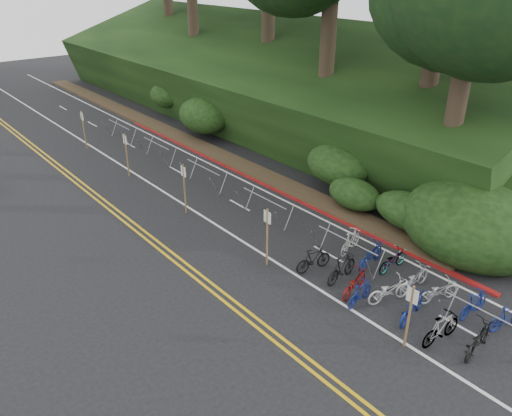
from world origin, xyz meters
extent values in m
plane|color=black|center=(0.00, 0.00, 0.00)|extent=(120.00, 120.00, 0.00)
cube|color=gold|center=(-2.15, 10.00, 0.00)|extent=(0.12, 80.00, 0.01)
cube|color=gold|center=(-1.85, 10.00, 0.00)|extent=(0.12, 80.00, 0.01)
cube|color=silver|center=(1.00, 10.00, 0.00)|extent=(0.12, 80.00, 0.01)
cube|color=silver|center=(5.20, 10.00, 0.00)|extent=(0.12, 80.00, 0.01)
cube|color=silver|center=(3.10, -2.00, 0.00)|extent=(0.10, 1.60, 0.01)
cube|color=silver|center=(3.10, 4.00, 0.00)|extent=(0.10, 1.60, 0.01)
cube|color=silver|center=(3.10, 10.00, 0.00)|extent=(0.10, 1.60, 0.01)
cube|color=silver|center=(3.10, 16.00, 0.00)|extent=(0.10, 1.60, 0.01)
cube|color=silver|center=(3.10, 22.00, 0.00)|extent=(0.10, 1.60, 0.01)
cube|color=silver|center=(3.10, 28.00, 0.00)|extent=(0.10, 1.60, 0.01)
cube|color=silver|center=(3.10, 34.00, 0.00)|extent=(0.10, 1.60, 0.01)
cube|color=maroon|center=(5.70, 12.00, 0.05)|extent=(0.25, 28.00, 0.10)
cube|color=black|center=(13.50, 22.00, 2.80)|extent=(12.32, 44.00, 9.11)
cube|color=#382819|center=(6.40, 22.00, 0.08)|extent=(1.40, 44.00, 0.16)
ellipsoid|color=#284C19|center=(7.20, 3.00, 1.04)|extent=(2.00, 2.80, 1.60)
ellipsoid|color=#284C19|center=(8.00, 8.00, 1.55)|extent=(2.60, 3.64, 2.08)
ellipsoid|color=#284C19|center=(9.20, 14.00, 1.99)|extent=(2.20, 3.08, 1.76)
ellipsoid|color=#284C19|center=(7.80, 20.00, 1.56)|extent=(3.00, 4.20, 2.40)
ellipsoid|color=#284C19|center=(8.50, 26.00, 1.73)|extent=(2.40, 3.36, 1.92)
ellipsoid|color=#284C19|center=(9.80, 30.00, 2.41)|extent=(2.80, 3.92, 2.24)
ellipsoid|color=#284C19|center=(7.00, 6.00, 0.90)|extent=(1.80, 2.52, 1.44)
ellipsoid|color=#284C19|center=(10.00, 18.00, 2.60)|extent=(3.20, 4.48, 2.56)
ellipsoid|color=black|center=(8.00, 0.50, 1.21)|extent=(5.28, 6.16, 3.52)
cylinder|color=#2D2319|center=(9.50, 3.00, 4.28)|extent=(0.83, 0.83, 6.17)
cylinder|color=#2D2319|center=(12.00, 6.00, 6.60)|extent=(0.91, 0.91, 7.59)
cylinder|color=#2D2319|center=(11.00, 12.00, 6.06)|extent=(0.88, 0.88, 7.12)
cylinder|color=#2D2319|center=(13.50, 20.00, 7.23)|extent=(0.93, 0.93, 8.07)
cylinder|color=#2D2319|center=(12.50, 28.00, 6.12)|extent=(0.85, 0.85, 6.64)
cylinder|color=#2D2319|center=(15.00, 36.00, 7.30)|extent=(0.91, 0.91, 7.59)
cylinder|color=gray|center=(2.85, -2.68, 1.20)|extent=(0.05, 2.57, 0.05)
cylinder|color=gray|center=(2.57, -1.49, 0.60)|extent=(0.60, 0.04, 1.18)
cylinder|color=gray|center=(3.13, -1.49, 0.60)|extent=(0.60, 0.04, 1.18)
cylinder|color=gray|center=(3.00, 3.00, 1.15)|extent=(0.05, 3.00, 0.05)
cylinder|color=gray|center=(2.72, 1.60, 0.57)|extent=(0.58, 0.04, 1.13)
cylinder|color=gray|center=(3.28, 1.60, 0.57)|extent=(0.58, 0.04, 1.13)
cylinder|color=gray|center=(2.72, 4.40, 0.57)|extent=(0.58, 0.04, 1.13)
cylinder|color=gray|center=(3.28, 4.40, 0.57)|extent=(0.58, 0.04, 1.13)
cylinder|color=gray|center=(3.00, 8.00, 1.15)|extent=(0.05, 3.00, 0.05)
cylinder|color=gray|center=(2.72, 6.60, 0.57)|extent=(0.58, 0.04, 1.13)
cylinder|color=gray|center=(3.28, 6.60, 0.57)|extent=(0.58, 0.04, 1.13)
cylinder|color=gray|center=(2.72, 9.40, 0.57)|extent=(0.58, 0.04, 1.13)
cylinder|color=gray|center=(3.28, 9.40, 0.57)|extent=(0.58, 0.04, 1.13)
cylinder|color=gray|center=(3.00, 13.00, 1.15)|extent=(0.05, 3.00, 0.05)
cylinder|color=gray|center=(2.72, 11.60, 0.57)|extent=(0.58, 0.04, 1.13)
cylinder|color=gray|center=(3.28, 11.60, 0.57)|extent=(0.58, 0.04, 1.13)
cylinder|color=gray|center=(2.72, 14.40, 0.57)|extent=(0.58, 0.04, 1.13)
cylinder|color=gray|center=(3.28, 14.40, 0.57)|extent=(0.58, 0.04, 1.13)
cylinder|color=gray|center=(3.00, 18.00, 1.15)|extent=(0.05, 3.00, 0.05)
cylinder|color=gray|center=(2.72, 16.60, 0.57)|extent=(0.58, 0.04, 1.13)
cylinder|color=gray|center=(3.28, 16.60, 0.57)|extent=(0.58, 0.04, 1.13)
cylinder|color=gray|center=(2.72, 19.40, 0.57)|extent=(0.58, 0.04, 1.13)
cylinder|color=gray|center=(3.28, 19.40, 0.57)|extent=(0.58, 0.04, 1.13)
cylinder|color=gray|center=(3.00, 23.00, 1.15)|extent=(0.05, 3.00, 0.05)
cylinder|color=gray|center=(2.72, 21.60, 0.57)|extent=(0.58, 0.04, 1.13)
cylinder|color=gray|center=(3.28, 21.60, 0.57)|extent=(0.58, 0.04, 1.13)
cylinder|color=gray|center=(2.72, 24.40, 0.57)|extent=(0.58, 0.04, 1.13)
cylinder|color=gray|center=(3.28, 24.40, 0.57)|extent=(0.58, 0.04, 1.13)
cylinder|color=brown|center=(0.89, -1.34, 1.14)|extent=(0.08, 0.08, 2.28)
cube|color=silver|center=(0.89, -1.34, 1.93)|extent=(0.02, 0.40, 0.50)
cylinder|color=brown|center=(0.60, 5.00, 1.25)|extent=(0.08, 0.08, 2.50)
cube|color=silver|center=(0.60, 5.00, 2.15)|extent=(0.02, 0.40, 0.50)
cylinder|color=brown|center=(0.60, 11.00, 1.25)|extent=(0.08, 0.08, 2.50)
cube|color=silver|center=(0.60, 11.00, 2.15)|extent=(0.02, 0.40, 0.50)
cylinder|color=brown|center=(0.60, 17.00, 1.25)|extent=(0.08, 0.08, 2.50)
cube|color=silver|center=(0.60, 17.00, 2.15)|extent=(0.02, 0.40, 0.50)
cylinder|color=brown|center=(0.60, 23.00, 1.25)|extent=(0.08, 0.08, 2.50)
cube|color=silver|center=(0.60, 23.00, 2.15)|extent=(0.02, 0.40, 0.50)
imported|color=navy|center=(1.50, 1.01, 0.44)|extent=(0.59, 1.49, 0.87)
imported|color=black|center=(2.39, -2.89, 0.49)|extent=(0.90, 1.93, 0.98)
imported|color=navy|center=(4.15, -2.96, 0.47)|extent=(0.90, 1.62, 0.94)
imported|color=slate|center=(1.92, -1.91, 0.52)|extent=(0.66, 1.78, 1.05)
imported|color=navy|center=(3.96, -1.88, 0.47)|extent=(0.52, 1.59, 0.95)
imported|color=navy|center=(2.19, -0.64, 0.48)|extent=(1.00, 1.92, 0.96)
imported|color=#9E9EA3|center=(3.78, -0.68, 0.43)|extent=(1.05, 1.72, 0.85)
imported|color=beige|center=(2.40, 0.44, 0.47)|extent=(1.09, 1.88, 0.93)
imported|color=#9E9EA3|center=(3.69, 0.30, 0.46)|extent=(0.68, 1.78, 0.92)
imported|color=maroon|center=(1.81, 1.54, 0.44)|extent=(0.95, 1.76, 0.88)
imported|color=slate|center=(4.19, 1.63, 0.42)|extent=(0.58, 1.62, 0.85)
imported|color=black|center=(2.09, 2.40, 0.54)|extent=(0.72, 1.84, 1.08)
imported|color=navy|center=(3.73, 2.35, 0.49)|extent=(1.01, 1.96, 0.98)
imported|color=black|center=(1.76, 3.55, 0.49)|extent=(0.71, 1.68, 0.98)
imported|color=beige|center=(3.95, 3.57, 0.49)|extent=(0.84, 1.70, 0.98)
camera|label=1|loc=(-10.49, -7.77, 10.89)|focal=35.00mm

